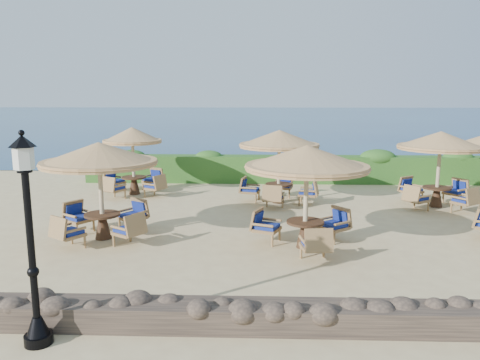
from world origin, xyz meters
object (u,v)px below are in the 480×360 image
(cafe_set_0, at_px, (100,170))
(lamp_post, at_px, (31,250))
(cafe_set_1, at_px, (307,172))
(cafe_set_3, at_px, (133,153))
(cafe_set_5, at_px, (440,155))
(cafe_set_4, at_px, (279,152))

(cafe_set_0, bearing_deg, lamp_post, -82.21)
(cafe_set_1, xyz_separation_m, cafe_set_3, (-6.08, 6.35, -0.32))
(cafe_set_3, xyz_separation_m, cafe_set_5, (11.14, -1.71, 0.19))
(cafe_set_0, distance_m, cafe_set_5, 11.26)
(lamp_post, relative_size, cafe_set_5, 1.14)
(lamp_post, distance_m, cafe_set_4, 10.85)
(cafe_set_4, height_order, cafe_set_5, same)
(cafe_set_0, height_order, cafe_set_3, same)
(cafe_set_0, relative_size, cafe_set_3, 1.11)
(lamp_post, distance_m, cafe_set_0, 5.52)
(cafe_set_3, xyz_separation_m, cafe_set_4, (5.63, -1.27, 0.19))
(cafe_set_1, relative_size, cafe_set_4, 1.09)
(cafe_set_5, bearing_deg, cafe_set_0, -158.78)
(lamp_post, bearing_deg, cafe_set_5, 44.36)
(cafe_set_4, bearing_deg, cafe_set_3, 167.32)
(cafe_set_3, relative_size, cafe_set_4, 0.96)
(cafe_set_0, distance_m, cafe_set_1, 5.47)
(lamp_post, bearing_deg, cafe_set_0, 97.79)
(cafe_set_3, bearing_deg, cafe_set_0, -83.66)
(cafe_set_0, distance_m, cafe_set_3, 5.83)
(cafe_set_1, bearing_deg, cafe_set_3, 133.78)
(cafe_set_0, distance_m, cafe_set_4, 6.73)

